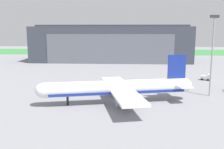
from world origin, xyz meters
TOP-DOWN VIEW (x-y plane):
  - ground_plane at (0.00, 0.00)m, footprint 440.00×440.00m
  - grass_field_strip at (0.00, 153.18)m, footprint 440.00×56.00m
  - maintenance_hangar at (-6.78, 90.44)m, footprint 92.08×33.91m
  - airliner_near_right at (0.48, -1.79)m, footprint 39.77×31.56m
  - baggage_tug at (21.68, 30.09)m, footprint 4.86×3.47m
  - ops_van at (32.40, 29.89)m, footprint 3.99×3.44m
  - apron_light_mast at (26.30, 6.73)m, footprint 2.40×0.50m

SIDE VIEW (x-z plane):
  - ground_plane at x=0.00m, z-range 0.00..0.00m
  - grass_field_strip at x=0.00m, z-range 0.00..0.08m
  - ops_van at x=32.40m, z-range -0.05..2.29m
  - baggage_tug at x=21.68m, z-range -0.04..2.38m
  - airliner_near_right at x=0.48m, z-range -2.19..10.03m
  - maintenance_hangar at x=-6.78m, z-range -0.46..21.19m
  - apron_light_mast at x=26.30m, z-range 1.69..24.27m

